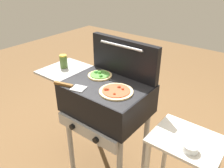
{
  "coord_description": "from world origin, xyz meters",
  "views": [
    {
      "loc": [
        0.97,
        -1.18,
        1.71
      ],
      "look_at": [
        0.05,
        0.0,
        0.92
      ],
      "focal_mm": 36.63,
      "sensor_mm": 36.0,
      "label": 1
    }
  ],
  "objects": [
    {
      "name": "grill",
      "position": [
        -0.01,
        -0.0,
        0.76
      ],
      "size": [
        0.96,
        0.53,
        0.9
      ],
      "color": "black",
      "rests_on": "ground_plane"
    },
    {
      "name": "grill_lid_open",
      "position": [
        0.0,
        0.21,
        1.05
      ],
      "size": [
        0.63,
        0.09,
        0.3
      ],
      "color": "black",
      "rests_on": "grill"
    },
    {
      "name": "pizza_pepperoni",
      "position": [
        0.13,
        -0.05,
        0.91
      ],
      "size": [
        0.24,
        0.24,
        0.04
      ],
      "color": "beige",
      "rests_on": "grill"
    },
    {
      "name": "pizza_veggie",
      "position": [
        -0.14,
        0.08,
        0.91
      ],
      "size": [
        0.2,
        0.2,
        0.04
      ],
      "color": "#E0C17F",
      "rests_on": "grill"
    },
    {
      "name": "sauce_jar",
      "position": [
        -0.5,
        0.01,
        0.96
      ],
      "size": [
        0.07,
        0.07,
        0.12
      ],
      "color": "#4C6B2D",
      "rests_on": "grill"
    },
    {
      "name": "spatula",
      "position": [
        -0.19,
        -0.2,
        0.91
      ],
      "size": [
        0.27,
        0.12,
        0.02
      ],
      "color": "#B7BABF",
      "rests_on": "grill"
    },
    {
      "name": "prep_table",
      "position": [
        0.66,
        0.0,
        0.52
      ],
      "size": [
        0.44,
        0.36,
        0.72
      ],
      "color": "beige",
      "rests_on": "ground_plane"
    },
    {
      "name": "topping_bowl_near",
      "position": [
        0.71,
        -0.09,
        0.74
      ],
      "size": [
        0.1,
        0.1,
        0.04
      ],
      "color": "silver",
      "rests_on": "prep_table"
    }
  ]
}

